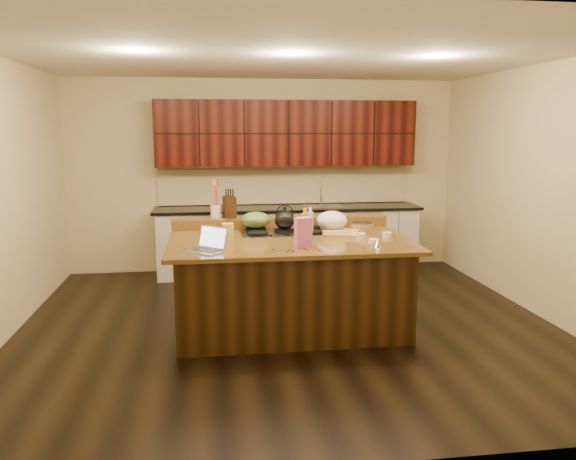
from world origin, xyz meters
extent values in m
cube|color=black|center=(0.00, 0.00, -0.01)|extent=(5.50, 5.00, 0.01)
cube|color=silver|center=(0.00, 0.00, 2.71)|extent=(5.50, 5.00, 0.01)
cube|color=beige|center=(0.00, 2.50, 1.35)|extent=(5.50, 0.01, 2.70)
cube|color=beige|center=(0.00, -2.50, 1.35)|extent=(5.50, 0.01, 2.70)
cube|color=beige|center=(2.75, 0.00, 1.35)|extent=(0.01, 5.00, 2.70)
cube|color=black|center=(0.00, 0.00, 0.44)|extent=(2.22, 1.42, 0.88)
cube|color=black|center=(0.00, 0.00, 0.90)|extent=(2.40, 1.60, 0.04)
cube|color=black|center=(0.00, 0.70, 0.98)|extent=(2.40, 0.30, 0.12)
cube|color=gray|center=(0.00, 0.30, 0.93)|extent=(0.92, 0.52, 0.02)
cylinder|color=black|center=(-0.30, 0.43, 0.95)|extent=(0.22, 0.22, 0.03)
cylinder|color=black|center=(0.30, 0.43, 0.95)|extent=(0.22, 0.22, 0.03)
cylinder|color=black|center=(-0.30, 0.17, 0.95)|extent=(0.22, 0.22, 0.03)
cylinder|color=black|center=(0.30, 0.17, 0.95)|extent=(0.22, 0.22, 0.03)
cylinder|color=black|center=(0.00, 0.30, 0.95)|extent=(0.22, 0.22, 0.03)
cube|color=silver|center=(0.30, 2.17, 0.45)|extent=(3.60, 0.62, 0.90)
cube|color=black|center=(0.30, 2.17, 0.92)|extent=(3.70, 0.66, 0.04)
cube|color=gray|center=(0.80, 2.17, 0.94)|extent=(0.55, 0.42, 0.01)
cylinder|color=gray|center=(0.80, 2.35, 1.12)|extent=(0.02, 0.02, 0.36)
cube|color=black|center=(0.30, 2.32, 1.95)|extent=(3.60, 0.34, 0.90)
cube|color=beige|center=(0.30, 2.48, 1.20)|extent=(3.60, 0.03, 0.50)
ellipsoid|color=black|center=(0.00, 0.30, 1.06)|extent=(0.26, 0.26, 0.20)
ellipsoid|color=#506D2B|center=(-0.30, 0.43, 1.05)|extent=(0.33, 0.33, 0.17)
cube|color=#B7B7BC|center=(-0.83, -0.51, 0.93)|extent=(0.38, 0.38, 0.01)
cube|color=black|center=(-0.83, -0.51, 0.94)|extent=(0.29, 0.28, 0.00)
cube|color=#B7B7BC|center=(-0.76, -0.43, 1.04)|extent=(0.28, 0.26, 0.20)
cube|color=silver|center=(-0.76, -0.44, 1.04)|extent=(0.25, 0.23, 0.17)
cylinder|color=gold|center=(0.15, -0.09, 1.06)|extent=(0.09, 0.09, 0.27)
cylinder|color=silver|center=(0.24, 0.14, 1.04)|extent=(0.08, 0.08, 0.25)
cube|color=tan|center=(0.53, 0.21, 0.93)|extent=(0.68, 0.58, 0.03)
ellipsoid|color=white|center=(0.51, 0.29, 1.05)|extent=(0.33, 0.33, 0.20)
cube|color=#EDD872|center=(0.43, 0.08, 0.96)|extent=(0.12, 0.03, 0.03)
cube|color=#EDD872|center=(0.55, 0.08, 0.96)|extent=(0.12, 0.03, 0.03)
cube|color=#EDD872|center=(0.67, 0.08, 0.96)|extent=(0.12, 0.03, 0.03)
cylinder|color=gray|center=(0.65, 0.19, 0.95)|extent=(0.22, 0.09, 0.01)
cylinder|color=white|center=(0.78, -0.36, 0.94)|extent=(0.11, 0.11, 0.04)
cylinder|color=white|center=(1.02, -0.03, 0.94)|extent=(0.12, 0.12, 0.04)
cylinder|color=white|center=(0.73, -0.05, 0.94)|extent=(0.11, 0.11, 0.04)
cylinder|color=#996B3F|center=(0.82, 0.22, 0.97)|extent=(0.30, 0.30, 0.09)
cone|color=silver|center=(0.77, -0.53, 0.96)|extent=(0.10, 0.10, 0.07)
cube|color=pink|center=(0.07, -0.45, 1.06)|extent=(0.17, 0.12, 0.28)
cylinder|color=white|center=(-0.81, -0.35, 0.93)|extent=(0.20, 0.20, 0.01)
cube|color=#E3B250|center=(-0.61, 0.08, 1.00)|extent=(0.12, 0.09, 0.16)
cylinder|color=white|center=(-0.72, 0.70, 1.11)|extent=(0.15, 0.15, 0.14)
cube|color=black|center=(-0.57, 0.70, 1.16)|extent=(0.15, 0.21, 0.23)
ellipsoid|color=red|center=(0.20, -0.61, 0.93)|extent=(0.02, 0.02, 0.02)
ellipsoid|color=#198C26|center=(-0.10, -0.61, 0.93)|extent=(0.02, 0.02, 0.02)
ellipsoid|color=red|center=(-0.08, -0.57, 0.93)|extent=(0.02, 0.02, 0.02)
ellipsoid|color=#198C26|center=(0.08, -0.38, 0.93)|extent=(0.02, 0.02, 0.02)
ellipsoid|color=red|center=(-0.04, -0.60, 0.93)|extent=(0.02, 0.02, 0.02)
ellipsoid|color=#198C26|center=(-0.22, -0.52, 0.93)|extent=(0.02, 0.02, 0.02)
ellipsoid|color=red|center=(0.09, -0.55, 0.93)|extent=(0.02, 0.02, 0.02)
ellipsoid|color=#198C26|center=(0.14, -0.43, 0.93)|extent=(0.02, 0.02, 0.02)
ellipsoid|color=red|center=(0.08, -0.53, 0.93)|extent=(0.02, 0.02, 0.02)
ellipsoid|color=#198C26|center=(0.10, -0.56, 0.93)|extent=(0.02, 0.02, 0.02)
camera|label=1|loc=(-0.78, -5.51, 2.02)|focal=35.00mm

